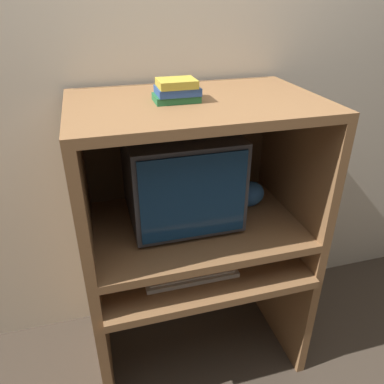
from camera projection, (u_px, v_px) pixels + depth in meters
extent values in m
cube|color=beige|center=(173.00, 87.00, 1.75)|extent=(6.00, 0.06, 2.60)
cube|color=brown|center=(102.00, 319.00, 1.79)|extent=(0.04, 0.63, 0.62)
cube|color=brown|center=(278.00, 283.00, 2.01)|extent=(0.04, 0.63, 0.62)
cube|color=brown|center=(204.00, 274.00, 1.64)|extent=(0.89, 0.40, 0.04)
cube|color=brown|center=(91.00, 254.00, 1.60)|extent=(0.04, 0.63, 0.17)
cube|color=brown|center=(287.00, 222.00, 1.83)|extent=(0.04, 0.63, 0.17)
cube|color=brown|center=(195.00, 225.00, 1.68)|extent=(0.89, 0.63, 0.04)
cube|color=brown|center=(79.00, 179.00, 1.43)|extent=(0.04, 0.63, 0.55)
cube|color=brown|center=(297.00, 154.00, 1.66)|extent=(0.04, 0.63, 0.55)
cube|color=brown|center=(196.00, 104.00, 1.42)|extent=(0.89, 0.63, 0.04)
cube|color=#48321E|center=(178.00, 141.00, 1.80)|extent=(0.89, 0.01, 0.55)
cylinder|color=#333338|center=(181.00, 214.00, 1.71)|extent=(0.24, 0.24, 0.02)
cube|color=#333338|center=(180.00, 174.00, 1.61)|extent=(0.46, 0.43, 0.39)
cube|color=navy|center=(194.00, 198.00, 1.43)|extent=(0.42, 0.01, 0.35)
cube|color=beige|center=(190.00, 273.00, 1.60)|extent=(0.40, 0.14, 0.02)
cube|color=silver|center=(190.00, 271.00, 1.60)|extent=(0.37, 0.11, 0.01)
ellipsoid|color=#B7B7B7|center=(249.00, 262.00, 1.66)|extent=(0.07, 0.05, 0.03)
ellipsoid|color=#336BB7|center=(249.00, 194.00, 1.77)|extent=(0.15, 0.11, 0.12)
cube|color=#236638|center=(176.00, 98.00, 1.39)|extent=(0.16, 0.11, 0.03)
cube|color=navy|center=(177.00, 90.00, 1.38)|extent=(0.16, 0.12, 0.03)
cube|color=gold|center=(177.00, 83.00, 1.36)|extent=(0.14, 0.11, 0.03)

